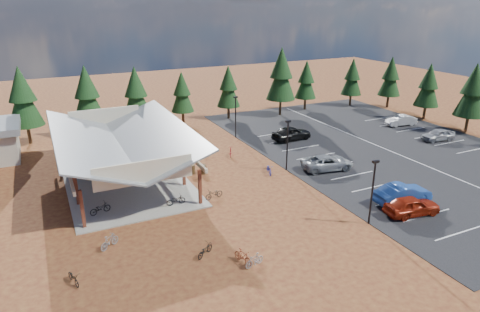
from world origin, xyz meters
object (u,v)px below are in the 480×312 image
at_px(car_9, 401,120).
at_px(car_8, 438,135).
at_px(lamp_post_0, 373,188).
at_px(bike_0, 100,208).
at_px(car_0, 412,206).
at_px(lamp_post_2, 236,114).
at_px(bike_13, 254,260).
at_px(bike_5, 150,175).
at_px(car_2, 327,163).
at_px(trash_bin_0, 192,169).
at_px(bike_3, 85,160).
at_px(bike_pavilion, 121,140).
at_px(car_1, 402,194).
at_px(trash_bin_1, 203,169).
at_px(bike_16, 214,194).
at_px(bike_11, 243,256).
at_px(bike_1, 106,178).
at_px(bike_7, 132,150).
at_px(bike_8, 73,278).
at_px(bike_12, 205,250).
at_px(bike_2, 110,163).
at_px(bike_4, 176,200).
at_px(bike_14, 269,169).
at_px(car_4, 291,133).
at_px(bike_15, 231,152).
at_px(lamp_post_1, 287,142).

bearing_deg(car_9, car_8, 1.33).
bearing_deg(lamp_post_0, car_8, 29.88).
height_order(bike_0, car_0, car_0).
bearing_deg(lamp_post_2, bike_13, -112.44).
distance_m(bike_5, car_2, 17.40).
xyz_separation_m(trash_bin_0, bike_3, (-9.18, 6.61, 0.15)).
relative_size(bike_pavilion, bike_3, 11.65).
xyz_separation_m(bike_0, bike_5, (5.30, 5.09, 0.01)).
relative_size(trash_bin_0, car_1, 0.18).
relative_size(trash_bin_1, bike_16, 0.53).
xyz_separation_m(bike_3, bike_11, (7.07, -22.35, -0.12)).
bearing_deg(car_9, bike_1, -76.93).
xyz_separation_m(bike_7, bike_16, (3.99, -13.93, -0.18)).
bearing_deg(bike_8, lamp_post_2, 30.35).
relative_size(bike_5, bike_12, 0.96).
relative_size(bike_2, bike_3, 1.08).
bearing_deg(bike_7, bike_4, 178.24).
bearing_deg(bike_4, car_9, -75.13).
height_order(bike_14, car_4, car_4).
distance_m(bike_15, car_1, 18.52).
relative_size(bike_8, car_4, 0.31).
relative_size(bike_4, car_1, 0.32).
relative_size(lamp_post_1, car_1, 1.03).
xyz_separation_m(lamp_post_1, car_9, (22.30, 7.13, -2.24)).
distance_m(lamp_post_0, lamp_post_1, 12.00).
height_order(bike_0, bike_13, bike_0).
bearing_deg(car_2, bike_4, 103.73).
relative_size(bike_12, car_2, 0.30).
relative_size(bike_4, bike_11, 1.00).
bearing_deg(bike_12, car_0, -130.37).
bearing_deg(car_2, bike_8, 118.39).
distance_m(car_2, car_4, 9.88).
bearing_deg(car_1, bike_5, 55.99).
xyz_separation_m(bike_1, car_9, (39.12, 3.02, 0.12)).
xyz_separation_m(bike_8, car_8, (42.41, 10.37, 0.34)).
relative_size(bike_8, bike_16, 0.89).
distance_m(bike_5, car_8, 34.46).
xyz_separation_m(lamp_post_0, lamp_post_1, (0.00, 12.00, 0.00)).
relative_size(bike_1, bike_12, 1.09).
bearing_deg(bike_13, car_1, 86.61).
height_order(lamp_post_1, car_0, lamp_post_1).
bearing_deg(lamp_post_2, lamp_post_1, -90.00).
relative_size(bike_13, bike_16, 0.86).
bearing_deg(lamp_post_1, lamp_post_2, 90.00).
xyz_separation_m(trash_bin_0, bike_1, (-8.02, 0.89, 0.17)).
relative_size(lamp_post_2, bike_4, 3.21).
bearing_deg(car_9, bike_12, -54.47).
bearing_deg(trash_bin_1, bike_1, 171.48).
height_order(lamp_post_1, bike_11, lamp_post_1).
xyz_separation_m(bike_1, bike_2, (0.98, 3.85, -0.04)).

